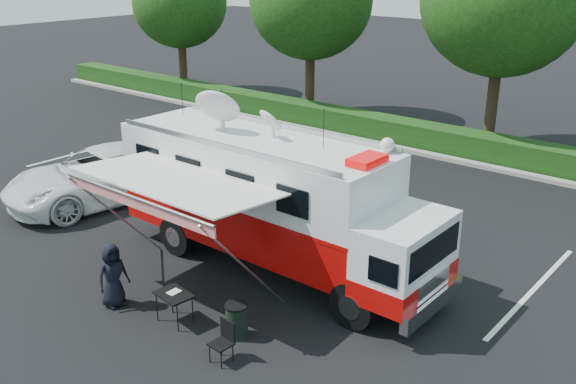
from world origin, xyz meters
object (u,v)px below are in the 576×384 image
object	(u,v)px
white_suv	(105,200)
trash_bin	(237,320)
command_truck	(273,200)
folding_table	(174,295)

from	to	relation	value
white_suv	trash_bin	size ratio (longest dim) A/B	8.23
white_suv	command_truck	bearing A→B (deg)	10.11
trash_bin	command_truck	bearing A→B (deg)	117.44
command_truck	folding_table	distance (m)	3.54
command_truck	white_suv	world-z (taller)	command_truck
command_truck	white_suv	xyz separation A→B (m)	(-7.26, 0.05, -1.81)
folding_table	trash_bin	xyz separation A→B (m)	(1.42, 0.46, -0.27)
white_suv	trash_bin	xyz separation A→B (m)	(8.76, -2.94, 0.38)
command_truck	trash_bin	distance (m)	3.55
command_truck	white_suv	size ratio (longest dim) A/B	1.44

